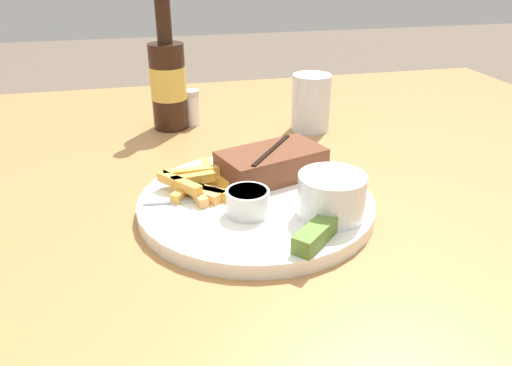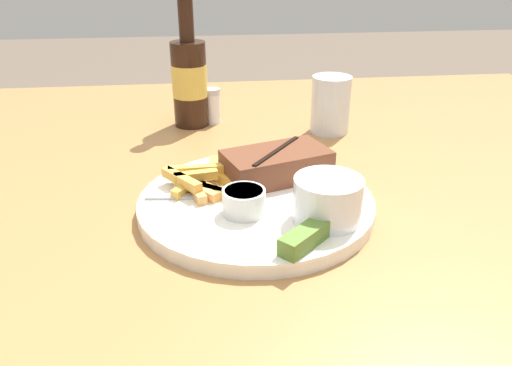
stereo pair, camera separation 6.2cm
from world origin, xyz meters
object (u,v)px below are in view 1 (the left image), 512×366
(coleslaw_cup, at_px, (332,193))
(drinking_glass, at_px, (311,102))
(steak_portion, at_px, (271,164))
(pickle_spear, at_px, (315,235))
(dinner_plate, at_px, (256,204))
(dipping_sauce_cup, at_px, (248,201))
(beer_bottle, at_px, (168,81))
(salt_shaker, at_px, (192,107))
(fork_utensil, at_px, (194,200))
(knife_utensil, at_px, (250,183))

(coleslaw_cup, relative_size, drinking_glass, 0.79)
(steak_portion, xyz_separation_m, pickle_spear, (0.00, -0.17, -0.01))
(dinner_plate, xyz_separation_m, dipping_sauce_cup, (-0.02, -0.04, 0.03))
(beer_bottle, bearing_deg, salt_shaker, 9.87)
(dinner_plate, bearing_deg, steak_portion, 58.13)
(coleslaw_cup, distance_m, fork_utensil, 0.17)
(dinner_plate, bearing_deg, coleslaw_cup, -40.87)
(pickle_spear, bearing_deg, fork_utensil, 132.42)
(coleslaw_cup, relative_size, fork_utensil, 0.59)
(dinner_plate, height_order, fork_utensil, fork_utensil)
(coleslaw_cup, xyz_separation_m, knife_utensil, (-0.07, 0.10, -0.03))
(fork_utensil, bearing_deg, steak_portion, 29.00)
(pickle_spear, height_order, drinking_glass, drinking_glass)
(knife_utensil, distance_m, beer_bottle, 0.32)
(knife_utensil, bearing_deg, beer_bottle, 25.68)
(coleslaw_cup, height_order, beer_bottle, beer_bottle)
(dipping_sauce_cup, bearing_deg, knife_utensil, 75.85)
(knife_utensil, xyz_separation_m, salt_shaker, (-0.04, 0.31, 0.01))
(pickle_spear, xyz_separation_m, drinking_glass, (0.13, 0.39, 0.02))
(steak_portion, xyz_separation_m, fork_utensil, (-0.11, -0.05, -0.02))
(fork_utensil, bearing_deg, knife_utensil, 26.39)
(coleslaw_cup, height_order, pickle_spear, coleslaw_cup)
(dipping_sauce_cup, relative_size, beer_bottle, 0.21)
(dinner_plate, distance_m, steak_portion, 0.07)
(dinner_plate, relative_size, beer_bottle, 1.21)
(dipping_sauce_cup, relative_size, drinking_glass, 0.51)
(fork_utensil, distance_m, beer_bottle, 0.34)
(steak_portion, height_order, pickle_spear, steak_portion)
(coleslaw_cup, xyz_separation_m, beer_bottle, (-0.15, 0.41, 0.04))
(salt_shaker, bearing_deg, dipping_sauce_cup, -86.92)
(coleslaw_cup, bearing_deg, dipping_sauce_cup, 164.14)
(steak_portion, bearing_deg, drinking_glass, 59.29)
(drinking_glass, height_order, salt_shaker, drinking_glass)
(coleslaw_cup, distance_m, knife_utensil, 0.13)
(pickle_spear, height_order, fork_utensil, pickle_spear)
(dipping_sauce_cup, xyz_separation_m, drinking_glass, (0.18, 0.31, 0.02))
(dinner_plate, relative_size, salt_shaker, 4.54)
(dipping_sauce_cup, height_order, beer_bottle, beer_bottle)
(steak_portion, distance_m, beer_bottle, 0.31)
(dipping_sauce_cup, bearing_deg, drinking_glass, 59.57)
(pickle_spear, bearing_deg, dinner_plate, 107.62)
(steak_portion, relative_size, knife_utensil, 0.94)
(dipping_sauce_cup, bearing_deg, beer_bottle, 99.06)
(knife_utensil, bearing_deg, salt_shaker, 18.33)
(coleslaw_cup, bearing_deg, fork_utensil, 154.43)
(steak_portion, height_order, fork_utensil, steak_portion)
(steak_portion, relative_size, fork_utensil, 1.15)
(steak_portion, bearing_deg, dinner_plate, -121.87)
(pickle_spear, relative_size, drinking_glass, 0.64)
(pickle_spear, bearing_deg, knife_utensil, 103.59)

